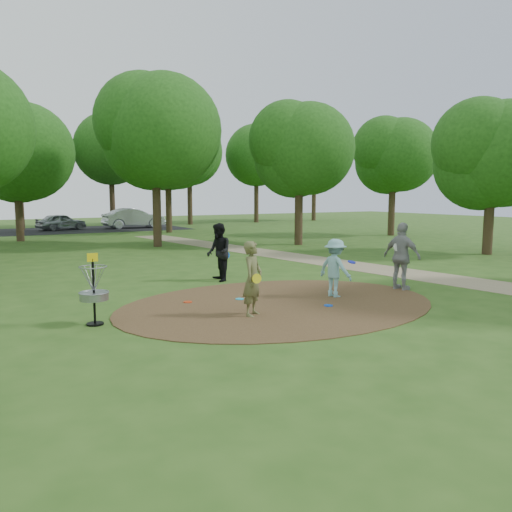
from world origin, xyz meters
TOP-DOWN VIEW (x-y plane):
  - ground at (0.00, 0.00)m, footprint 100.00×100.00m
  - dirt_clearing at (0.00, 0.00)m, footprint 8.40×8.40m
  - footpath at (6.50, 2.00)m, footprint 7.55×39.89m
  - parking_lot at (2.00, 30.00)m, footprint 14.00×8.00m
  - player_observer_with_disc at (-1.20, -0.71)m, footprint 0.75×0.71m
  - player_throwing_with_disc at (1.76, -0.01)m, footprint 1.08×1.12m
  - player_walking_with_disc at (0.16, 3.83)m, footprint 0.84×1.00m
  - player_waiting_with_disc at (4.06, -0.19)m, footprint 0.72×1.23m
  - disc_ground_cyan at (-0.65, 0.94)m, footprint 0.22×0.22m
  - disc_ground_blue at (0.89, -0.84)m, footprint 0.22×0.22m
  - disc_ground_red at (-1.97, 1.30)m, footprint 0.22×0.22m
  - car_left at (-0.35, 30.55)m, footprint 3.98×2.56m
  - car_right at (5.16, 29.84)m, footprint 4.95×1.81m
  - disc_golf_basket at (-4.50, 0.30)m, footprint 0.63×0.63m
  - tree_ring at (2.07, 8.91)m, footprint 36.71×46.16m

SIDE VIEW (x-z plane):
  - ground at x=0.00m, z-range 0.00..0.00m
  - parking_lot at x=2.00m, z-range 0.00..0.01m
  - footpath at x=6.50m, z-range 0.00..0.01m
  - dirt_clearing at x=0.00m, z-range 0.00..0.02m
  - disc_ground_cyan at x=-0.65m, z-range 0.02..0.04m
  - disc_ground_blue at x=0.89m, z-range 0.02..0.04m
  - disc_ground_red at x=-1.97m, z-range 0.02..0.04m
  - car_left at x=-0.35m, z-range 0.00..1.26m
  - player_throwing_with_disc at x=1.76m, z-range 0.00..1.58m
  - car_right at x=5.16m, z-range 0.00..1.62m
  - player_observer_with_disc at x=-1.20m, z-range 0.00..1.72m
  - disc_golf_basket at x=-4.50m, z-range 0.10..1.64m
  - player_walking_with_disc at x=0.16m, z-range 0.00..1.86m
  - player_waiting_with_disc at x=4.06m, z-range 0.00..1.96m
  - tree_ring at x=2.07m, z-range 0.51..10.04m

